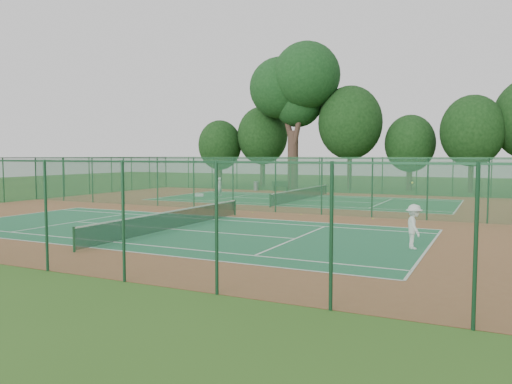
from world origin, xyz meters
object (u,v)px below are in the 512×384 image
at_px(trash_bin, 256,186).
at_px(big_tree, 295,86).
at_px(player_near, 414,227).
at_px(player_far, 219,187).
at_px(kit_bag, 199,195).
at_px(bench, 280,186).

distance_m(trash_bin, big_tree, 11.96).
bearing_deg(trash_bin, player_near, -53.66).
bearing_deg(player_far, trash_bin, -160.67).
relative_size(player_near, kit_bag, 2.38).
height_order(player_far, trash_bin, player_far).
xyz_separation_m(player_far, trash_bin, (-0.23, 8.02, -0.38)).
relative_size(player_near, player_far, 1.04).
xyz_separation_m(trash_bin, kit_bag, (-1.19, -9.12, -0.33)).
relative_size(player_far, bench, 0.98).
height_order(player_near, player_far, player_near).
bearing_deg(player_near, player_far, 23.54).
bearing_deg(player_near, trash_bin, 13.75).
xyz_separation_m(player_far, big_tree, (2.16, 12.84, 10.30)).
relative_size(player_near, trash_bin, 1.86).
relative_size(bench, big_tree, 0.11).
bearing_deg(player_near, big_tree, 6.10).
relative_size(trash_bin, bench, 0.55).
bearing_deg(big_tree, bench, -86.35).
bearing_deg(player_far, player_near, 63.86).
bearing_deg(kit_bag, trash_bin, 63.26).
bearing_deg(kit_bag, big_tree, 56.32).
relative_size(player_near, bench, 1.01).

